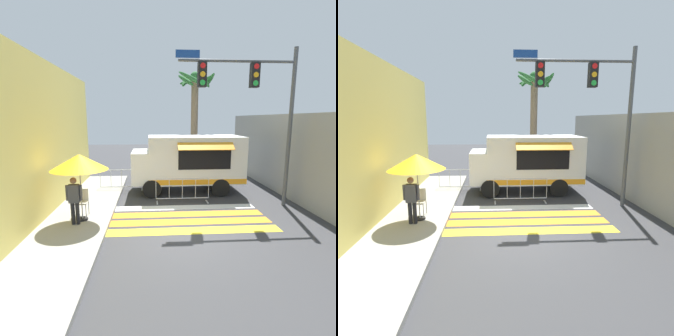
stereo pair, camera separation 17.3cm
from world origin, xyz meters
The scene contains 13 objects.
ground_plane centered at (0.00, 0.00, 0.00)m, with size 60.00×60.00×0.00m, color #38383A.
sidewalk_left centered at (-4.64, 0.00, 0.07)m, with size 4.40×16.00×0.14m.
building_left_facade centered at (-4.82, 0.00, 2.81)m, with size 0.25×16.00×5.63m.
concrete_wall_right centered at (5.26, 3.00, 1.89)m, with size 0.20×16.00×3.79m.
crosswalk_painted centered at (0.00, 1.17, 0.00)m, with size 6.40×2.84×0.01m.
food_truck centered at (0.74, 4.83, 1.56)m, with size 5.30×2.83×2.75m.
traffic_signal_pole centered at (3.05, 2.32, 4.42)m, with size 4.68×0.29×6.24m.
patio_umbrella centered at (-3.38, 0.88, 2.15)m, with size 1.89×1.89×2.29m.
folding_chair centered at (-3.51, 1.36, 0.72)m, with size 0.45×0.45×0.95m.
vendor_person centered at (-3.51, 0.52, 1.03)m, with size 0.53×0.21×1.58m.
barricade_front centered at (0.33, 2.96, 0.54)m, with size 2.30×0.44×1.08m.
barricade_side centered at (-2.48, 5.15, 0.54)m, with size 2.14×0.44×1.08m.
palm_tree centered at (1.65, 7.90, 4.21)m, with size 2.25×2.37×6.27m.
Camera 2 is at (-0.87, -7.85, 3.54)m, focal length 28.00 mm.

